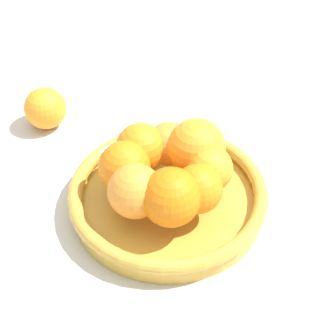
{
  "coord_description": "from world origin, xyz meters",
  "views": [
    {
      "loc": [
        0.28,
        0.48,
        0.6
      ],
      "look_at": [
        0.0,
        0.0,
        0.08
      ],
      "focal_mm": 60.0,
      "sensor_mm": 36.0,
      "label": 1
    }
  ],
  "objects": [
    {
      "name": "ground_plane",
      "position": [
        0.0,
        0.0,
        0.0
      ],
      "size": [
        4.0,
        4.0,
        0.0
      ],
      "primitive_type": "plane",
      "color": "beige"
    },
    {
      "name": "stray_orange",
      "position": [
        0.08,
        -0.27,
        0.04
      ],
      "size": [
        0.07,
        0.07,
        0.07
      ],
      "primitive_type": "sphere",
      "color": "orange",
      "rests_on": "ground_plane"
    },
    {
      "name": "fruit_bowl",
      "position": [
        0.0,
        0.0,
        0.02
      ],
      "size": [
        0.29,
        0.29,
        0.04
      ],
      "color": "gold",
      "rests_on": "ground_plane"
    },
    {
      "name": "orange_pile",
      "position": [
        0.0,
        0.0,
        0.08
      ],
      "size": [
        0.19,
        0.18,
        0.08
      ],
      "color": "orange",
      "rests_on": "fruit_bowl"
    }
  ]
}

